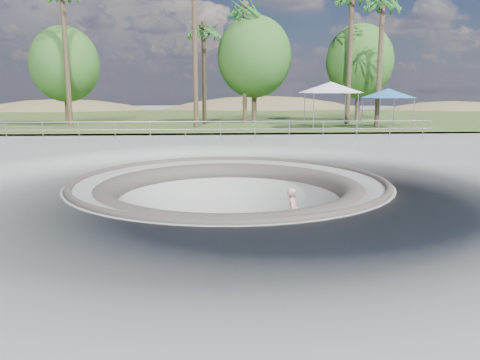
# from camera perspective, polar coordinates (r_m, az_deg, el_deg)

# --- Properties ---
(ground) EXTENTS (180.00, 180.00, 0.00)m
(ground) POSITION_cam_1_polar(r_m,az_deg,el_deg) (15.27, -1.29, -0.07)
(ground) COLOR gray
(ground) RESTS_ON ground
(skate_bowl) EXTENTS (14.00, 14.00, 4.10)m
(skate_bowl) POSITION_cam_1_polar(r_m,az_deg,el_deg) (15.72, -1.26, -6.64)
(skate_bowl) COLOR gray
(skate_bowl) RESTS_ON ground
(grass_strip) EXTENTS (180.00, 36.00, 0.12)m
(grass_strip) POSITION_cam_1_polar(r_m,az_deg,el_deg) (49.06, -3.02, 7.64)
(grass_strip) COLOR #3E5923
(grass_strip) RESTS_ON ground
(distant_hills) EXTENTS (103.20, 45.00, 28.60)m
(distant_hills) POSITION_cam_1_polar(r_m,az_deg,el_deg) (72.96, -0.24, 2.96)
(distant_hills) COLOR brown
(distant_hills) RESTS_ON ground
(safety_railing) EXTENTS (25.00, 0.06, 1.03)m
(safety_railing) POSITION_cam_1_polar(r_m,az_deg,el_deg) (27.08, -2.40, 6.13)
(safety_railing) COLOR gray
(safety_railing) RESTS_ON ground
(skateboard) EXTENTS (0.88, 0.40, 0.09)m
(skateboard) POSITION_cam_1_polar(r_m,az_deg,el_deg) (15.52, 6.34, -6.93)
(skateboard) COLOR olive
(skateboard) RESTS_ON ground
(skater) EXTENTS (0.50, 0.66, 1.62)m
(skater) POSITION_cam_1_polar(r_m,az_deg,el_deg) (15.29, 6.40, -3.97)
(skater) COLOR #D79F8B
(skater) RESTS_ON skateboard
(canopy_white) EXTENTS (6.45, 6.45, 3.26)m
(canopy_white) POSITION_cam_1_polar(r_m,az_deg,el_deg) (34.08, 11.00, 11.01)
(canopy_white) COLOR gray
(canopy_white) RESTS_ON ground
(canopy_blue) EXTENTS (5.47, 5.47, 2.79)m
(canopy_blue) POSITION_cam_1_polar(r_m,az_deg,el_deg) (35.83, 17.61, 10.02)
(canopy_blue) COLOR gray
(canopy_blue) RESTS_ON ground
(palm_b) EXTENTS (2.60, 2.60, 8.57)m
(palm_b) POSITION_cam_1_polar(r_m,az_deg,el_deg) (38.68, -4.51, 17.58)
(palm_b) COLOR brown
(palm_b) RESTS_ON ground
(palm_d) EXTENTS (2.60, 2.60, 10.27)m
(palm_d) POSITION_cam_1_polar(r_m,az_deg,el_deg) (39.67, 0.61, 19.74)
(palm_d) COLOR brown
(palm_d) RESTS_ON ground
(palm_e) EXTENTS (2.60, 2.60, 10.04)m
(palm_e) POSITION_cam_1_polar(r_m,az_deg,el_deg) (36.45, 17.04, 19.75)
(palm_e) COLOR brown
(palm_e) RESTS_ON ground
(palm_f) EXTENTS (2.60, 2.60, 11.05)m
(palm_f) POSITION_cam_1_polar(r_m,az_deg,el_deg) (39.33, 13.52, 20.59)
(palm_f) COLOR brown
(palm_f) RESTS_ON ground
(bushy_tree_left) EXTENTS (5.32, 4.84, 7.68)m
(bushy_tree_left) POSITION_cam_1_polar(r_m,az_deg,el_deg) (39.74, -20.59, 13.06)
(bushy_tree_left) COLOR brown
(bushy_tree_left) RESTS_ON ground
(bushy_tree_mid) EXTENTS (6.16, 5.60, 8.89)m
(bushy_tree_mid) POSITION_cam_1_polar(r_m,az_deg,el_deg) (40.18, 1.77, 14.77)
(bushy_tree_mid) COLOR brown
(bushy_tree_mid) RESTS_ON ground
(bushy_tree_right) EXTENTS (5.91, 5.37, 8.53)m
(bushy_tree_right) POSITION_cam_1_polar(r_m,az_deg,el_deg) (43.69, 14.39, 13.83)
(bushy_tree_right) COLOR brown
(bushy_tree_right) RESTS_ON ground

